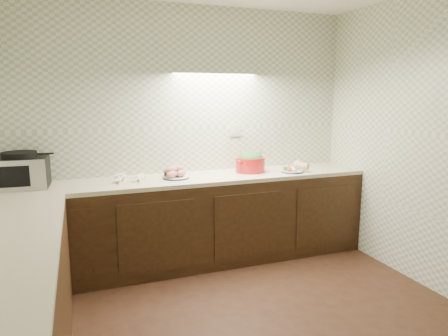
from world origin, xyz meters
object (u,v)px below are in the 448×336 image
object	(u,v)px
dutch_oven	(250,162)
veg_plate	(295,168)
toaster_oven	(21,171)
sweet_potato_plate	(175,174)
parsnip_pile	(125,178)
onion_bowl	(171,172)

from	to	relation	value
dutch_oven	veg_plate	size ratio (longest dim) A/B	1.36
toaster_oven	dutch_oven	world-z (taller)	toaster_oven
dutch_oven	veg_plate	distance (m)	0.48
sweet_potato_plate	veg_plate	size ratio (longest dim) A/B	0.86
toaster_oven	veg_plate	world-z (taller)	toaster_oven
parsnip_pile	onion_bowl	size ratio (longest dim) A/B	3.00
toaster_oven	dutch_oven	distance (m)	2.19
dutch_oven	toaster_oven	bearing A→B (deg)	154.94
parsnip_pile	dutch_oven	xyz separation A→B (m)	(1.30, 0.03, 0.07)
toaster_oven	onion_bowl	size ratio (longest dim) A/B	3.31
parsnip_pile	sweet_potato_plate	bearing A→B (deg)	-3.48
toaster_oven	sweet_potato_plate	world-z (taller)	toaster_oven
veg_plate	parsnip_pile	bearing A→B (deg)	175.99
parsnip_pile	sweet_potato_plate	distance (m)	0.48
parsnip_pile	veg_plate	world-z (taller)	veg_plate
sweet_potato_plate	toaster_oven	bearing A→B (deg)	177.30
onion_bowl	dutch_oven	distance (m)	0.85
onion_bowl	dutch_oven	bearing A→B (deg)	-3.92
onion_bowl	veg_plate	distance (m)	1.32
toaster_oven	parsnip_pile	world-z (taller)	toaster_oven
toaster_oven	dutch_oven	xyz separation A→B (m)	(2.19, -0.01, -0.04)
parsnip_pile	veg_plate	bearing A→B (deg)	-4.01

